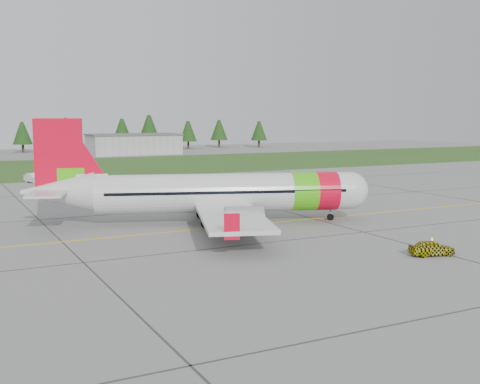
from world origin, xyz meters
TOP-DOWN VIEW (x-y plane):
  - ground at (0.00, 0.00)m, footprint 320.00×320.00m
  - aircraft at (0.31, 10.24)m, footprint 32.48×30.79m
  - follow_me_car at (8.74, -9.60)m, footprint 1.49×1.64m
  - service_van at (-10.24, 55.57)m, footprint 1.99×1.93m
  - grass_strip at (0.00, 82.00)m, footprint 320.00×50.00m
  - taxi_guideline at (0.00, 8.00)m, footprint 120.00×0.25m
  - hangar_east at (25.00, 118.00)m, footprint 24.00×12.00m
  - treeline at (0.00, 138.00)m, footprint 160.00×8.00m

SIDE VIEW (x-z plane):
  - ground at x=0.00m, z-range 0.00..0.00m
  - taxi_guideline at x=0.00m, z-range 0.00..0.02m
  - grass_strip at x=0.00m, z-range 0.00..0.03m
  - follow_me_car at x=8.74m, z-range 0.00..3.41m
  - service_van at x=-10.24m, z-range 0.00..4.70m
  - hangar_east at x=25.00m, z-range 0.00..5.20m
  - aircraft at x=0.31m, z-range -2.15..8.02m
  - treeline at x=0.00m, z-range 0.00..10.00m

